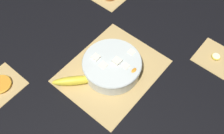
{
  "coord_description": "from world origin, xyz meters",
  "views": [
    {
      "loc": [
        -0.46,
        -0.38,
        0.94
      ],
      "look_at": [
        0.0,
        0.0,
        0.03
      ],
      "focal_mm": 42.0,
      "sensor_mm": 36.0,
      "label": 1
    }
  ],
  "objects_px": {
    "whole_banana": "(75,81)",
    "orange_slice_whole": "(0,84)",
    "banana_coin_single": "(216,56)",
    "fruit_salad_bowl": "(112,65)"
  },
  "relations": [
    {
      "from": "orange_slice_whole",
      "to": "banana_coin_single",
      "type": "distance_m",
      "value": 0.92
    },
    {
      "from": "whole_banana",
      "to": "orange_slice_whole",
      "type": "height_order",
      "value": "whole_banana"
    },
    {
      "from": "whole_banana",
      "to": "orange_slice_whole",
      "type": "bearing_deg",
      "value": 131.56
    },
    {
      "from": "fruit_salad_bowl",
      "to": "orange_slice_whole",
      "type": "height_order",
      "value": "fruit_salad_bowl"
    },
    {
      "from": "whole_banana",
      "to": "banana_coin_single",
      "type": "xyz_separation_m",
      "value": [
        0.49,
        -0.38,
        -0.01
      ]
    },
    {
      "from": "whole_banana",
      "to": "banana_coin_single",
      "type": "height_order",
      "value": "whole_banana"
    },
    {
      "from": "whole_banana",
      "to": "orange_slice_whole",
      "type": "relative_size",
      "value": 1.74
    },
    {
      "from": "fruit_salad_bowl",
      "to": "whole_banana",
      "type": "distance_m",
      "value": 0.17
    },
    {
      "from": "fruit_salad_bowl",
      "to": "orange_slice_whole",
      "type": "bearing_deg",
      "value": 138.67
    },
    {
      "from": "fruit_salad_bowl",
      "to": "whole_banana",
      "type": "xyz_separation_m",
      "value": [
        -0.14,
        0.08,
        -0.02
      ]
    }
  ]
}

